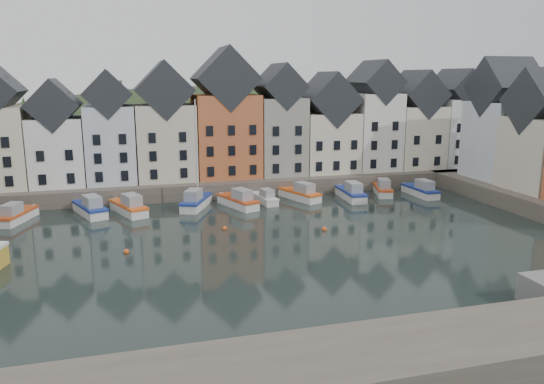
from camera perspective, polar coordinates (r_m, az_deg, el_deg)
name	(u,v)px	position (r m, az deg, el deg)	size (l,w,h in m)	color
ground	(283,250)	(49.36, 1.20, -6.27)	(260.00, 260.00, 0.00)	black
far_quay	(224,180)	(77.41, -5.21, 1.30)	(90.00, 16.00, 2.00)	#51493E
hillside	(202,249)	(107.13, -7.55, -6.11)	(153.60, 70.40, 64.00)	#29361B
far_terrace	(248,126)	(75.00, -2.62, 7.07)	(72.37, 8.16, 17.78)	#F0E7C9
mooring_buoys	(230,236)	(53.34, -4.59, -4.71)	(20.50, 5.50, 0.50)	#E6591B
boat_a	(16,215)	(65.01, -25.84, -2.28)	(3.93, 6.66, 2.44)	silver
boat_b	(90,208)	(64.85, -18.95, -1.68)	(4.43, 7.26, 2.67)	silver
boat_c	(129,207)	(64.13, -15.10, -1.58)	(4.53, 7.30, 2.68)	silver
boat_d	(196,201)	(65.29, -8.21, -0.97)	(4.85, 7.24, 13.33)	silver
boat_e	(239,201)	(65.19, -3.61, -0.96)	(4.31, 7.12, 2.61)	silver
boat_f	(265,198)	(67.24, -0.75, -0.66)	(2.44, 5.64, 2.10)	silver
boat_g	(300,194)	(69.09, 3.08, -0.20)	(4.36, 7.04, 2.59)	silver
boat_h	(351,193)	(70.00, 8.52, -0.14)	(2.60, 7.04, 2.65)	silver
boat_i	(383,189)	(73.73, 11.82, 0.32)	(3.90, 6.68, 2.45)	silver
boat_j	(421,190)	(73.96, 15.73, 0.17)	(2.27, 6.63, 2.52)	silver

